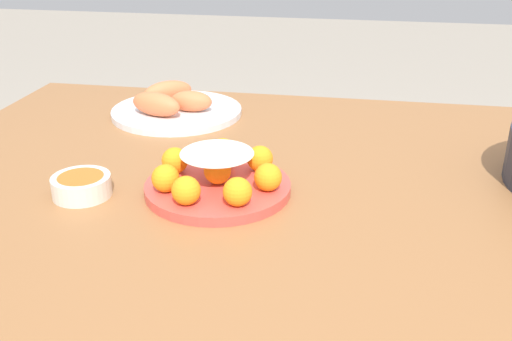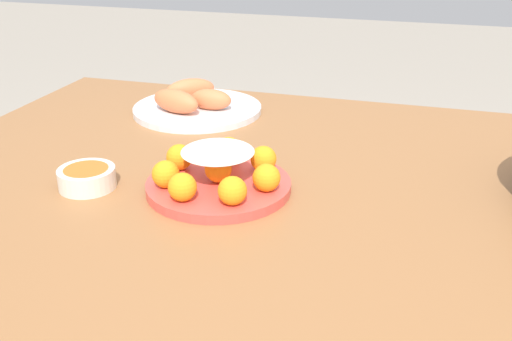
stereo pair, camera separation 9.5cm
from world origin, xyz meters
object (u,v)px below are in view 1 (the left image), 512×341
dining_table (293,239)px  sauce_bowl (82,185)px  cake_plate (217,177)px  seafood_platter (174,107)px

dining_table → sauce_bowl: bearing=-168.9°
cake_plate → seafood_platter: 0.41m
sauce_bowl → seafood_platter: size_ratio=0.33×
dining_table → seafood_platter: size_ratio=4.95×
cake_plate → sauce_bowl: (-0.21, -0.05, -0.01)m
seafood_platter → dining_table: bearing=-48.2°
cake_plate → sauce_bowl: bearing=-166.7°
dining_table → seafood_platter: 0.48m
cake_plate → dining_table: bearing=7.2°
dining_table → cake_plate: (-0.12, -0.02, 0.11)m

